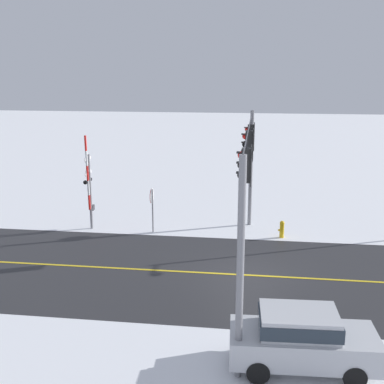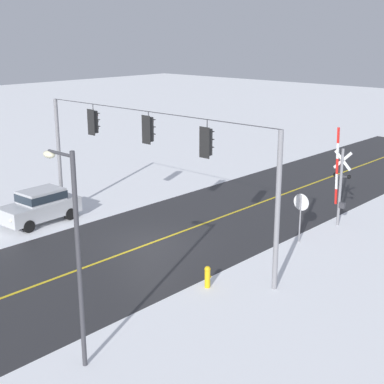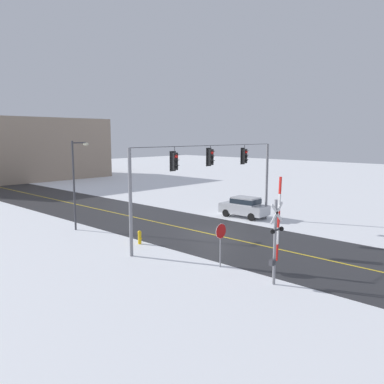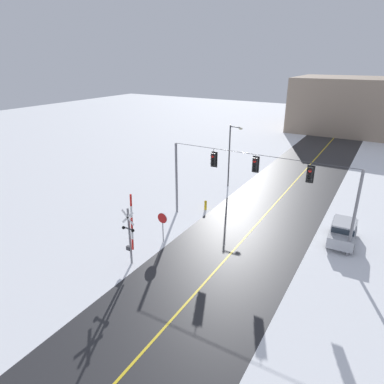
{
  "view_description": "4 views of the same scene",
  "coord_description": "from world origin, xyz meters",
  "views": [
    {
      "loc": [
        19.22,
        0.37,
        8.23
      ],
      "look_at": [
        -1.97,
        -2.49,
        2.98
      ],
      "focal_mm": 46.54,
      "sensor_mm": 36.0,
      "label": 1
    },
    {
      "loc": [
        -17.93,
        16.59,
        9.52
      ],
      "look_at": [
        -1.95,
        -0.79,
        2.73
      ],
      "focal_mm": 51.97,
      "sensor_mm": 36.0,
      "label": 2
    },
    {
      "loc": [
        -20.81,
        -17.81,
        6.9
      ],
      "look_at": [
        -2.84,
        -0.87,
        3.38
      ],
      "focal_mm": 37.41,
      "sensor_mm": 36.0,
      "label": 3
    },
    {
      "loc": [
        7.93,
        -22.66,
        12.71
      ],
      "look_at": [
        -4.06,
        -2.36,
        3.28
      ],
      "focal_mm": 31.47,
      "sensor_mm": 36.0,
      "label": 4
    }
  ],
  "objects": [
    {
      "name": "signal_span",
      "position": [
        0.04,
        -0.01,
        4.27
      ],
      "size": [
        14.2,
        0.47,
        6.22
      ],
      "color": "gray",
      "rests_on": "ground"
    },
    {
      "name": "stop_sign",
      "position": [
        -5.01,
        -4.97,
        1.71
      ],
      "size": [
        0.8,
        0.09,
        2.35
      ],
      "color": "gray",
      "rests_on": "ground"
    },
    {
      "name": "fire_hydrant",
      "position": [
        -5.03,
        1.67,
        0.47
      ],
      "size": [
        0.24,
        0.31,
        0.88
      ],
      "color": "gold",
      "rests_on": "ground"
    },
    {
      "name": "ground_plane",
      "position": [
        0.0,
        0.0,
        0.0
      ],
      "size": [
        160.0,
        160.0,
        0.0
      ],
      "primitive_type": "plane",
      "color": "white"
    },
    {
      "name": "parked_car_silver",
      "position": [
        6.39,
        1.74,
        0.95
      ],
      "size": [
        1.96,
        4.26,
        1.74
      ],
      "color": "#B7BABF",
      "rests_on": "ground"
    },
    {
      "name": "railroad_crossing",
      "position": [
        -5.16,
        -8.35,
        2.33
      ],
      "size": [
        0.98,
        0.31,
        5.02
      ],
      "color": "gray",
      "rests_on": "ground"
    }
  ]
}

